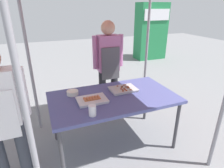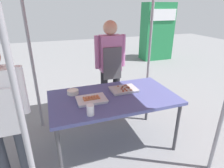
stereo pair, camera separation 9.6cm
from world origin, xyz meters
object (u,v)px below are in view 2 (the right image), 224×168
(tray_grilled_sausages, at_px, (91,99))
(vendor_woman, at_px, (110,62))
(customer_nearby, at_px, (1,110))
(condiment_bowl, at_px, (73,92))
(drink_cup_near_edge, at_px, (90,110))
(stall_table, at_px, (113,100))
(neighbor_stall_left, at_px, (157,32))
(tray_meat_skewers, at_px, (124,89))

(tray_grilled_sausages, height_order, vendor_woman, vendor_woman)
(customer_nearby, bearing_deg, condiment_bowl, 30.29)
(condiment_bowl, relative_size, customer_nearby, 0.10)
(condiment_bowl, xyz_separation_m, customer_nearby, (-0.75, -0.44, 0.11))
(customer_nearby, bearing_deg, drink_cup_near_edge, -9.80)
(condiment_bowl, xyz_separation_m, drink_cup_near_edge, (0.10, -0.58, 0.03))
(vendor_woman, bearing_deg, stall_table, 73.75)
(drink_cup_near_edge, bearing_deg, condiment_bowl, 99.83)
(neighbor_stall_left, bearing_deg, tray_meat_skewers, -126.76)
(tray_grilled_sausages, distance_m, condiment_bowl, 0.33)
(stall_table, xyz_separation_m, customer_nearby, (-1.22, -0.19, 0.19))
(vendor_woman, height_order, customer_nearby, vendor_woman)
(tray_meat_skewers, xyz_separation_m, neighbor_stall_left, (2.83, 3.79, 0.20))
(drink_cup_near_edge, relative_size, vendor_woman, 0.07)
(tray_meat_skewers, bearing_deg, vendor_woman, 86.45)
(stall_table, height_order, drink_cup_near_edge, drink_cup_near_edge)
(tray_grilled_sausages, distance_m, tray_meat_skewers, 0.51)
(drink_cup_near_edge, relative_size, neighbor_stall_left, 0.06)
(drink_cup_near_edge, bearing_deg, vendor_woman, 61.95)
(tray_grilled_sausages, relative_size, drink_cup_near_edge, 3.04)
(stall_table, distance_m, tray_grilled_sausages, 0.30)
(customer_nearby, height_order, neighbor_stall_left, neighbor_stall_left)
(stall_table, bearing_deg, condiment_bowl, 153.11)
(tray_grilled_sausages, xyz_separation_m, condiment_bowl, (-0.18, 0.27, 0.01))
(condiment_bowl, distance_m, customer_nearby, 0.87)
(tray_grilled_sausages, bearing_deg, stall_table, 6.11)
(stall_table, bearing_deg, drink_cup_near_edge, -137.80)
(stall_table, bearing_deg, tray_grilled_sausages, -173.89)
(tray_grilled_sausages, xyz_separation_m, neighbor_stall_left, (3.31, 3.93, 0.20))
(tray_grilled_sausages, distance_m, neighbor_stall_left, 5.15)
(drink_cup_near_edge, height_order, vendor_woman, vendor_woman)
(tray_grilled_sausages, height_order, condiment_bowl, condiment_bowl)
(vendor_woman, bearing_deg, neighbor_stall_left, -131.95)
(customer_nearby, bearing_deg, tray_meat_skewers, 12.45)
(customer_nearby, xyz_separation_m, neighbor_stall_left, (4.24, 4.10, 0.08))
(vendor_woman, xyz_separation_m, customer_nearby, (-1.46, -1.00, -0.07))
(vendor_woman, height_order, neighbor_stall_left, neighbor_stall_left)
(drink_cup_near_edge, xyz_separation_m, neighbor_stall_left, (3.40, 4.24, 0.16))
(customer_nearby, bearing_deg, stall_table, 9.03)
(stall_table, xyz_separation_m, vendor_woman, (0.23, 0.81, 0.26))
(stall_table, bearing_deg, customer_nearby, -170.97)
(customer_nearby, distance_m, neighbor_stall_left, 5.90)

